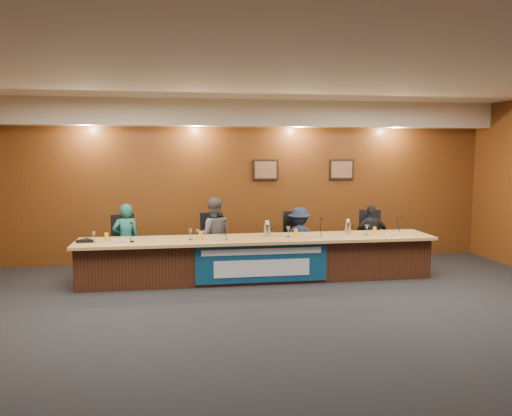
# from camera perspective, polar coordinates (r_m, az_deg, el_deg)

# --- Properties ---
(floor) EXTENTS (10.00, 10.00, 0.00)m
(floor) POSITION_cam_1_polar(r_m,az_deg,el_deg) (6.52, 3.64, -13.40)
(floor) COLOR black
(floor) RESTS_ON ground
(ceiling) EXTENTS (10.00, 8.00, 0.04)m
(ceiling) POSITION_cam_1_polar(r_m,az_deg,el_deg) (6.21, 3.86, 15.57)
(ceiling) COLOR silver
(ceiling) RESTS_ON wall_back
(wall_back) EXTENTS (10.00, 0.04, 3.20)m
(wall_back) POSITION_cam_1_polar(r_m,az_deg,el_deg) (10.10, -1.18, 2.95)
(wall_back) COLOR #592F12
(wall_back) RESTS_ON floor
(soffit) EXTENTS (10.00, 0.50, 0.50)m
(soffit) POSITION_cam_1_polar(r_m,az_deg,el_deg) (9.86, -1.00, 10.72)
(soffit) COLOR beige
(soffit) RESTS_ON wall_back
(dais_body) EXTENTS (6.00, 0.80, 0.70)m
(dais_body) POSITION_cam_1_polar(r_m,az_deg,el_deg) (8.70, 0.24, -5.93)
(dais_body) COLOR #3C1E11
(dais_body) RESTS_ON floor
(dais_top) EXTENTS (6.10, 0.95, 0.05)m
(dais_top) POSITION_cam_1_polar(r_m,az_deg,el_deg) (8.57, 0.30, -3.55)
(dais_top) COLOR tan
(dais_top) RESTS_ON dais_body
(banner) EXTENTS (2.20, 0.02, 0.65)m
(banner) POSITION_cam_1_polar(r_m,az_deg,el_deg) (8.29, 0.70, -6.34)
(banner) COLOR navy
(banner) RESTS_ON dais_body
(banner_text_upper) EXTENTS (2.00, 0.01, 0.10)m
(banner_text_upper) POSITION_cam_1_polar(r_m,az_deg,el_deg) (8.23, 0.71, -5.00)
(banner_text_upper) COLOR silver
(banner_text_upper) RESTS_ON banner
(banner_text_lower) EXTENTS (1.60, 0.01, 0.28)m
(banner_text_lower) POSITION_cam_1_polar(r_m,az_deg,el_deg) (8.29, 0.71, -6.89)
(banner_text_lower) COLOR silver
(banner_text_lower) RESTS_ON banner
(wall_photo_left) EXTENTS (0.52, 0.04, 0.42)m
(wall_photo_left) POSITION_cam_1_polar(r_m,az_deg,el_deg) (10.11, 1.09, 4.38)
(wall_photo_left) COLOR black
(wall_photo_left) RESTS_ON wall_back
(wall_photo_right) EXTENTS (0.52, 0.04, 0.42)m
(wall_photo_right) POSITION_cam_1_polar(r_m,az_deg,el_deg) (10.51, 9.75, 4.36)
(wall_photo_right) COLOR black
(wall_photo_right) RESTS_ON wall_back
(panelist_a) EXTENTS (0.53, 0.42, 1.30)m
(panelist_a) POSITION_cam_1_polar(r_m,az_deg,el_deg) (9.21, -14.63, -3.54)
(panelist_a) COLOR #185D54
(panelist_a) RESTS_ON floor
(panelist_b) EXTENTS (0.68, 0.53, 1.39)m
(panelist_b) POSITION_cam_1_polar(r_m,az_deg,el_deg) (9.18, -4.88, -3.10)
(panelist_b) COLOR #545559
(panelist_b) RESTS_ON floor
(panelist_c) EXTENTS (0.84, 0.61, 1.18)m
(panelist_c) POSITION_cam_1_polar(r_m,az_deg,el_deg) (9.44, 5.01, -3.49)
(panelist_c) COLOR #151F39
(panelist_c) RESTS_ON floor
(panelist_d) EXTENTS (0.71, 0.32, 1.20)m
(panelist_d) POSITION_cam_1_polar(r_m,az_deg,el_deg) (9.87, 13.07, -3.13)
(panelist_d) COLOR black
(panelist_d) RESTS_ON floor
(office_chair_a) EXTENTS (0.63, 0.63, 0.08)m
(office_chair_a) POSITION_cam_1_polar(r_m,az_deg,el_deg) (9.34, -14.54, -4.46)
(office_chair_a) COLOR black
(office_chair_a) RESTS_ON floor
(office_chair_b) EXTENTS (0.51, 0.51, 0.08)m
(office_chair_b) POSITION_cam_1_polar(r_m,az_deg,el_deg) (9.31, -4.91, -4.31)
(office_chair_b) COLOR black
(office_chair_b) RESTS_ON floor
(office_chair_c) EXTENTS (0.58, 0.58, 0.08)m
(office_chair_c) POSITION_cam_1_polar(r_m,az_deg,el_deg) (9.55, 4.86, -4.04)
(office_chair_c) COLOR black
(office_chair_c) RESTS_ON floor
(office_chair_d) EXTENTS (0.62, 0.62, 0.08)m
(office_chair_d) POSITION_cam_1_polar(r_m,az_deg,el_deg) (9.98, 12.84, -3.72)
(office_chair_d) COLOR black
(office_chair_d) RESTS_ON floor
(nameplate_a) EXTENTS (0.24, 0.08, 0.10)m
(nameplate_a) POSITION_cam_1_polar(r_m,az_deg,el_deg) (8.31, -15.36, -3.62)
(nameplate_a) COLOR white
(nameplate_a) RESTS_ON dais_top
(microphone_a) EXTENTS (0.07, 0.07, 0.02)m
(microphone_a) POSITION_cam_1_polar(r_m,az_deg,el_deg) (8.37, -13.98, -3.75)
(microphone_a) COLOR black
(microphone_a) RESTS_ON dais_top
(juice_glass_a) EXTENTS (0.06, 0.06, 0.15)m
(juice_glass_a) POSITION_cam_1_polar(r_m,az_deg,el_deg) (8.52, -16.71, -3.22)
(juice_glass_a) COLOR #FFAB07
(juice_glass_a) RESTS_ON dais_top
(water_glass_a) EXTENTS (0.08, 0.08, 0.18)m
(water_glass_a) POSITION_cam_1_polar(r_m,az_deg,el_deg) (8.48, -18.01, -3.19)
(water_glass_a) COLOR silver
(water_glass_a) RESTS_ON dais_top
(nameplate_b) EXTENTS (0.24, 0.08, 0.10)m
(nameplate_b) POSITION_cam_1_polar(r_m,az_deg,el_deg) (8.24, -4.32, -3.49)
(nameplate_b) COLOR white
(nameplate_b) RESTS_ON dais_top
(microphone_b) EXTENTS (0.07, 0.07, 0.02)m
(microphone_b) POSITION_cam_1_polar(r_m,az_deg,el_deg) (8.40, -3.55, -3.53)
(microphone_b) COLOR black
(microphone_b) RESTS_ON dais_top
(juice_glass_b) EXTENTS (0.06, 0.06, 0.15)m
(juice_glass_b) POSITION_cam_1_polar(r_m,az_deg,el_deg) (8.38, -6.32, -3.13)
(juice_glass_b) COLOR #FFAB07
(juice_glass_b) RESTS_ON dais_top
(water_glass_b) EXTENTS (0.08, 0.08, 0.18)m
(water_glass_b) POSITION_cam_1_polar(r_m,az_deg,el_deg) (8.40, -7.51, -3.02)
(water_glass_b) COLOR silver
(water_glass_b) RESTS_ON dais_top
(nameplate_c) EXTENTS (0.24, 0.08, 0.10)m
(nameplate_c) POSITION_cam_1_polar(r_m,az_deg,el_deg) (8.52, 6.62, -3.19)
(nameplate_c) COLOR white
(nameplate_c) RESTS_ON dais_top
(microphone_c) EXTENTS (0.07, 0.07, 0.02)m
(microphone_c) POSITION_cam_1_polar(r_m,az_deg,el_deg) (8.72, 7.30, -3.21)
(microphone_c) COLOR black
(microphone_c) RESTS_ON dais_top
(juice_glass_c) EXTENTS (0.06, 0.06, 0.15)m
(juice_glass_c) POSITION_cam_1_polar(r_m,az_deg,el_deg) (8.60, 4.57, -2.87)
(juice_glass_c) COLOR #FFAB07
(juice_glass_c) RESTS_ON dais_top
(water_glass_c) EXTENTS (0.08, 0.08, 0.18)m
(water_glass_c) POSITION_cam_1_polar(r_m,az_deg,el_deg) (8.63, 3.70, -2.73)
(water_glass_c) COLOR silver
(water_glass_c) RESTS_ON dais_top
(nameplate_d) EXTENTS (0.24, 0.08, 0.10)m
(nameplate_d) POSITION_cam_1_polar(r_m,az_deg,el_deg) (8.98, 15.60, -2.88)
(nameplate_d) COLOR white
(nameplate_d) RESTS_ON dais_top
(microphone_d) EXTENTS (0.07, 0.07, 0.02)m
(microphone_d) POSITION_cam_1_polar(r_m,az_deg,el_deg) (9.17, 15.81, -2.92)
(microphone_d) COLOR black
(microphone_d) RESTS_ON dais_top
(juice_glass_d) EXTENTS (0.06, 0.06, 0.15)m
(juice_glass_d) POSITION_cam_1_polar(r_m,az_deg,el_deg) (9.04, 13.40, -2.57)
(juice_glass_d) COLOR #FFAB07
(juice_glass_d) RESTS_ON dais_top
(water_glass_d) EXTENTS (0.08, 0.08, 0.18)m
(water_glass_d) POSITION_cam_1_polar(r_m,az_deg,el_deg) (9.01, 12.54, -2.48)
(water_glass_d) COLOR silver
(water_glass_d) RESTS_ON dais_top
(carafe_mid) EXTENTS (0.12, 0.12, 0.22)m
(carafe_mid) POSITION_cam_1_polar(r_m,az_deg,el_deg) (8.66, 1.27, -2.55)
(carafe_mid) COLOR silver
(carafe_mid) RESTS_ON dais_top
(carafe_right) EXTENTS (0.11, 0.11, 0.22)m
(carafe_right) POSITION_cam_1_polar(r_m,az_deg,el_deg) (9.03, 10.44, -2.29)
(carafe_right) COLOR silver
(carafe_right) RESTS_ON dais_top
(speakerphone) EXTENTS (0.32, 0.32, 0.05)m
(speakerphone) POSITION_cam_1_polar(r_m,az_deg,el_deg) (8.59, -18.91, -3.55)
(speakerphone) COLOR black
(speakerphone) RESTS_ON dais_top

